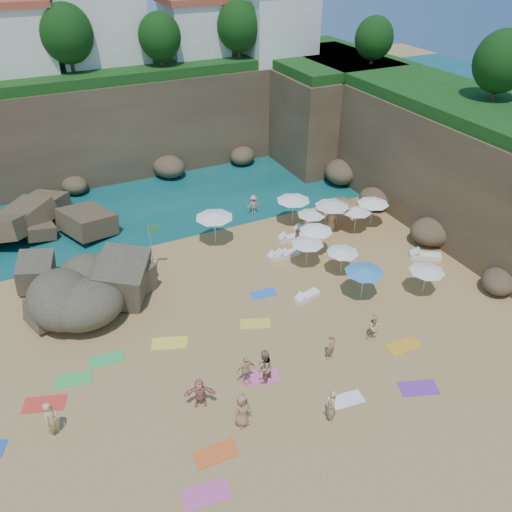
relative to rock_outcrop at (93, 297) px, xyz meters
name	(u,v)px	position (x,y,z in m)	size (l,w,h in m)	color
ground	(247,321)	(7.37, -5.98, 0.00)	(120.00, 120.00, 0.00)	tan
seawater	(123,145)	(7.37, 24.02, 0.00)	(120.00, 120.00, 0.00)	#0C4751
cliff_back	(151,117)	(9.37, 19.02, 4.00)	(44.00, 8.00, 8.00)	brown
cliff_right	(426,150)	(26.37, 2.02, 4.00)	(8.00, 30.00, 8.00)	brown
cliff_corner	(321,110)	(24.37, 14.02, 4.00)	(10.00, 12.00, 8.00)	brown
rock_promontory	(15,233)	(-3.63, 10.02, 0.00)	(12.00, 7.00, 2.00)	brown
clifftop_buildings	(149,28)	(10.33, 19.81, 11.24)	(28.48, 9.48, 7.00)	white
clifftop_trees	(195,39)	(12.15, 13.53, 11.26)	(35.60, 23.82, 4.40)	#11380F
rock_outcrop	(93,297)	(0.00, 0.00, 0.00)	(7.10, 5.33, 2.84)	brown
flag_pole	(152,243)	(4.14, 0.87, 2.19)	(0.65, 0.26, 3.43)	silver
parasol_0	(214,215)	(8.85, 2.41, 2.25)	(2.59, 2.59, 2.45)	silver
parasol_1	(332,204)	(17.01, 0.51, 2.14)	(2.47, 2.47, 2.34)	silver
parasol_2	(357,210)	(18.46, -0.46, 1.80)	(2.08, 2.08, 1.97)	silver
parasol_3	(373,201)	(20.05, -0.20, 1.98)	(2.28, 2.28, 2.15)	silver
parasol_4	(293,198)	(14.99, 2.49, 2.12)	(2.45, 2.45, 2.31)	silver
parasol_5	(308,242)	(13.13, -2.67, 1.82)	(2.10, 2.10, 1.99)	silver
parasol_6	(342,202)	(17.99, 0.77, 1.96)	(2.25, 2.25, 2.13)	silver
parasol_7	(312,213)	(15.42, 0.62, 1.73)	(1.99, 1.99, 1.88)	silver
parasol_8	(316,229)	(14.39, -1.64, 1.90)	(2.19, 2.19, 2.07)	silver
parasol_9	(343,251)	(14.64, -4.39, 1.73)	(2.00, 2.00, 1.89)	silver
parasol_10	(365,270)	(14.37, -6.97, 2.01)	(2.31, 2.31, 2.19)	silver
parasol_11	(427,269)	(17.89, -8.27, 1.80)	(2.07, 2.07, 1.96)	silver
lounger_0	(291,238)	(13.80, 0.59, 0.14)	(1.78, 0.59, 0.28)	white
lounger_1	(305,228)	(15.39, 1.36, 0.14)	(1.77, 0.59, 0.28)	silver
lounger_2	(287,254)	(12.55, -1.14, 0.14)	(1.82, 0.61, 0.28)	white
lounger_3	(278,255)	(12.01, -0.92, 0.12)	(1.55, 0.52, 0.24)	white
lounger_4	(425,256)	(20.72, -5.35, 0.16)	(2.01, 0.67, 0.31)	white
lounger_5	(307,296)	(11.46, -5.64, 0.13)	(1.64, 0.55, 0.26)	white
towel_1	(206,494)	(1.65, -14.57, 0.02)	(1.88, 0.94, 0.03)	#D55396
towel_2	(216,454)	(2.65, -13.05, 0.02)	(1.83, 0.91, 0.03)	orange
towel_3	(106,359)	(-0.33, -5.56, 0.02)	(1.73, 0.87, 0.03)	green
towel_4	(255,324)	(7.69, -6.40, 0.01)	(1.68, 0.84, 0.03)	yellow
towel_5	(347,400)	(9.21, -13.05, 0.01)	(1.59, 0.79, 0.03)	white
towel_6	(419,388)	(12.71, -13.95, 0.02)	(1.83, 0.91, 0.03)	purple
towel_7	(45,404)	(-3.50, -7.20, 0.02)	(1.90, 0.95, 0.03)	red
towel_8	(264,293)	(9.33, -4.16, 0.01)	(1.54, 0.77, 0.03)	blue
towel_9	(260,378)	(6.19, -10.09, 0.02)	(1.82, 0.91, 0.03)	#E95A98
towel_10	(403,346)	(13.94, -11.37, 0.02)	(1.82, 0.91, 0.03)	gold
towel_11	(73,379)	(-2.09, -6.23, 0.02)	(1.75, 0.87, 0.03)	green
towel_12	(170,343)	(2.93, -5.82, 0.02)	(1.87, 0.94, 0.03)	yellow
towel_13	(403,346)	(13.90, -11.38, 0.02)	(1.71, 0.86, 0.03)	white
person_stand_0	(52,420)	(-3.19, -9.16, 0.97)	(0.70, 0.46, 1.93)	tan
person_stand_1	(264,367)	(6.26, -10.32, 0.95)	(0.93, 0.72, 1.91)	#AE7A57
person_stand_2	(253,205)	(13.08, 5.19, 0.77)	(0.99, 0.41, 1.54)	tan
person_stand_3	(297,239)	(13.61, -0.62, 0.79)	(0.93, 0.39, 1.58)	#995F4C
person_stand_4	(331,218)	(17.02, 0.49, 0.97)	(0.95, 0.52, 1.94)	tan
person_stand_5	(120,269)	(1.96, 0.96, 0.84)	(1.56, 0.45, 1.69)	#A58452
person_stand_6	(331,406)	(7.86, -13.67, 0.93)	(0.68, 0.44, 1.86)	tan
person_lie_1	(246,380)	(5.42, -10.07, 0.20)	(0.97, 1.66, 0.41)	#E9BA84
person_lie_2	(242,420)	(4.29, -12.17, 0.24)	(0.86, 1.77, 0.47)	#A97854
person_lie_3	(201,402)	(3.00, -10.36, 0.21)	(1.44, 1.55, 0.41)	tan
person_lie_4	(330,355)	(9.98, -10.41, 0.19)	(0.58, 1.59, 0.38)	#AB7D55
person_lie_5	(373,334)	(12.84, -10.17, 0.28)	(0.72, 1.47, 0.56)	#E8AD83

